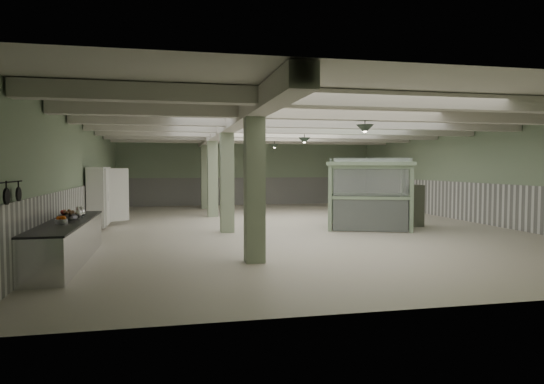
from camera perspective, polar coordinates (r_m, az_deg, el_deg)
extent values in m
plane|color=beige|center=(17.15, 2.64, -4.06)|extent=(20.00, 20.00, 0.00)
cube|color=silver|center=(17.09, 2.67, 8.01)|extent=(14.00, 20.00, 0.02)
cube|color=#8CA281|center=(26.81, -2.84, 2.34)|extent=(14.00, 0.02, 3.60)
cube|color=#8CA281|center=(7.80, 21.87, 0.54)|extent=(14.00, 0.02, 3.60)
cube|color=#8CA281|center=(16.66, -21.31, 1.74)|extent=(0.02, 20.00, 3.60)
cube|color=#8CA281|center=(20.00, 22.44, 1.90)|extent=(0.02, 20.00, 3.60)
cube|color=white|center=(16.71, -21.16, -1.86)|extent=(0.05, 19.90, 1.50)
cube|color=white|center=(20.03, 22.32, -1.11)|extent=(0.05, 19.90, 1.50)
cube|color=white|center=(26.82, -2.83, 0.10)|extent=(13.90, 0.05, 1.50)
cube|color=beige|center=(16.61, -5.77, 7.39)|extent=(0.45, 19.90, 0.40)
cube|color=beige|center=(10.05, 13.91, 10.43)|extent=(13.90, 0.35, 0.32)
cube|color=beige|center=(12.33, 8.72, 9.09)|extent=(13.90, 0.35, 0.32)
cube|color=beige|center=(14.68, 5.20, 8.12)|extent=(13.90, 0.35, 0.32)
cube|color=beige|center=(17.07, 2.67, 7.41)|extent=(13.90, 0.35, 0.32)
cube|color=beige|center=(19.49, 0.77, 6.87)|extent=(13.90, 0.35, 0.32)
cube|color=beige|center=(21.93, -0.71, 6.44)|extent=(13.90, 0.35, 0.32)
cube|color=beige|center=(24.38, -1.89, 6.09)|extent=(13.90, 0.35, 0.32)
cube|color=#93A383|center=(10.62, -2.08, 1.35)|extent=(0.42, 0.42, 3.60)
cube|color=#93A383|center=(15.57, -5.32, 1.86)|extent=(0.42, 0.42, 3.60)
cube|color=#93A383|center=(20.54, -7.00, 2.12)|extent=(0.42, 0.42, 3.60)
cube|color=#93A383|center=(24.52, -7.85, 2.26)|extent=(0.42, 0.42, 3.60)
cylinder|color=black|center=(9.22, -28.36, 1.05)|extent=(0.02, 1.20, 0.02)
cone|color=#2A392D|center=(12.48, 10.87, 7.29)|extent=(0.44, 0.44, 0.22)
cone|color=#2A392D|center=(17.66, 3.82, 6.06)|extent=(0.44, 0.44, 0.22)
cone|color=#2A392D|center=(22.50, 0.29, 5.40)|extent=(0.44, 0.44, 0.22)
cube|color=silver|center=(11.63, -22.95, -5.47)|extent=(0.82, 4.86, 0.88)
cube|color=black|center=(11.57, -23.00, -3.27)|extent=(0.86, 4.90, 0.04)
cylinder|color=#B2B2B7|center=(11.13, -23.53, -3.23)|extent=(0.33, 0.33, 0.09)
cylinder|color=black|center=(8.81, -28.77, -0.47)|extent=(0.04, 0.27, 0.27)
cylinder|color=black|center=(9.43, -27.66, -0.24)|extent=(0.03, 0.25, 0.25)
cube|color=white|center=(17.63, -19.63, -0.78)|extent=(0.54, 2.18, 1.99)
cube|color=white|center=(17.10, -18.84, -0.88)|extent=(0.06, 0.82, 1.89)
cube|color=white|center=(18.17, -18.07, -0.65)|extent=(0.71, 0.51, 1.89)
cube|color=silver|center=(17.10, -18.71, -0.88)|extent=(0.02, 0.05, 0.30)
cube|color=silver|center=(18.09, -18.35, -0.67)|extent=(0.02, 0.05, 0.30)
cube|color=#8BA584|center=(15.83, 6.84, -0.77)|extent=(0.15, 0.15, 2.14)
cube|color=#8BA584|center=(17.96, 7.01, -0.32)|extent=(0.15, 0.15, 2.14)
cube|color=#8BA584|center=(15.97, 16.10, -0.83)|extent=(0.15, 0.15, 2.14)
cube|color=#8BA584|center=(18.09, 15.18, -0.38)|extent=(0.15, 0.15, 2.14)
cube|color=#8BA584|center=(16.88, 11.33, 3.27)|extent=(3.48, 3.23, 0.12)
cube|color=silver|center=(15.89, 11.47, -2.68)|extent=(2.24, 0.89, 1.05)
cube|color=silver|center=(15.82, 11.52, 1.76)|extent=(2.24, 0.89, 1.22)
cube|color=silver|center=(18.02, 11.09, -2.01)|extent=(2.24, 0.89, 1.05)
cube|color=silver|center=(17.96, 11.13, 1.90)|extent=(2.24, 0.89, 1.22)
cube|color=silver|center=(16.93, 6.92, -2.29)|extent=(0.74, 1.84, 1.05)
cube|color=silver|center=(16.87, 6.94, 1.87)|extent=(0.74, 1.84, 1.22)
cube|color=silver|center=(17.07, 15.59, -2.34)|extent=(0.74, 1.84, 1.05)
cube|color=silver|center=(17.00, 15.65, 1.79)|extent=(0.74, 1.84, 1.22)
cube|color=#5E6353|center=(17.89, 16.41, -1.53)|extent=(0.55, 0.73, 1.46)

